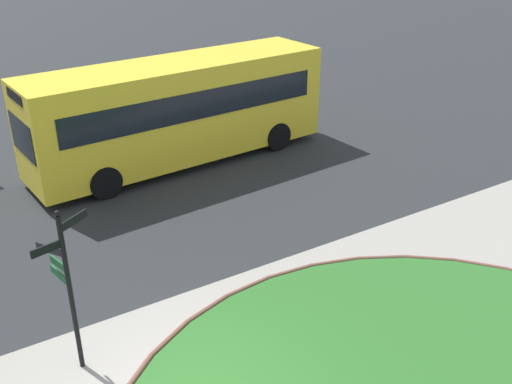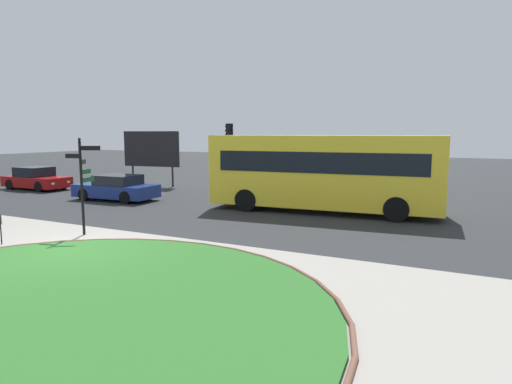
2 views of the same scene
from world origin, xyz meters
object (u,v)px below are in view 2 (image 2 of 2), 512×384
object	(u,v)px
signpost_directional	(83,178)
car_far_lane	(36,179)
billboard_left	(152,150)
car_near_lane	(116,188)
traffic_light_near	(230,143)
bus_yellow	(323,171)

from	to	relation	value
signpost_directional	car_far_lane	world-z (taller)	signpost_directional
car_far_lane	billboard_left	size ratio (longest dim) A/B	1.05
signpost_directional	car_near_lane	size ratio (longest dim) A/B	0.75
car_near_lane	traffic_light_near	size ratio (longest dim) A/B	1.11
signpost_directional	billboard_left	bearing A→B (deg)	120.34
bus_yellow	traffic_light_near	world-z (taller)	traffic_light_near
bus_yellow	car_far_lane	world-z (taller)	bus_yellow
signpost_directional	traffic_light_near	xyz separation A→B (m)	(-0.75, 11.38, 0.98)
bus_yellow	car_near_lane	xyz separation A→B (m)	(-10.70, -1.42, -1.18)
signpost_directional	billboard_left	size ratio (longest dim) A/B	0.81
signpost_directional	car_near_lane	bearing A→B (deg)	126.35
signpost_directional	car_far_lane	size ratio (longest dim) A/B	0.76
car_far_lane	billboard_left	world-z (taller)	billboard_left
car_far_lane	car_near_lane	bearing A→B (deg)	-8.27
signpost_directional	billboard_left	world-z (taller)	billboard_left
car_near_lane	billboard_left	world-z (taller)	billboard_left
car_far_lane	traffic_light_near	xyz separation A→B (m)	(11.79, 3.66, 2.29)
signpost_directional	traffic_light_near	distance (m)	11.44
billboard_left	signpost_directional	bearing A→B (deg)	-66.29
bus_yellow	billboard_left	distance (m)	13.87
signpost_directional	bus_yellow	bearing A→B (deg)	53.39
car_near_lane	billboard_left	xyz separation A→B (m)	(-2.43, 5.84, 1.75)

